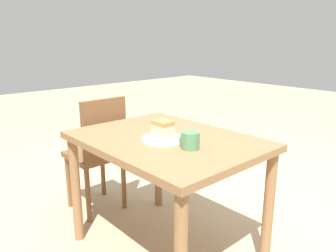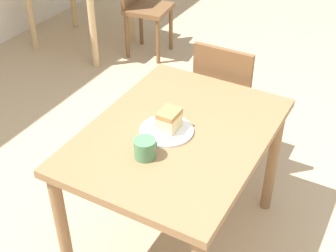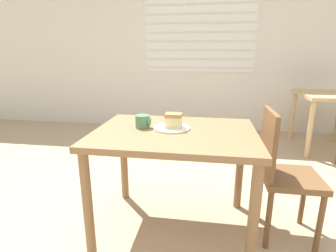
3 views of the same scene
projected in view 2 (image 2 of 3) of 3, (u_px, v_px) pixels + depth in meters
dining_table_near at (177, 149)px, 2.21m from camera, size 1.06×0.79×0.74m
chair_near_window at (226, 103)px, 2.82m from camera, size 0.36×0.36×0.88m
chair_far_corner at (142, 3)px, 4.14m from camera, size 0.41×0.41×0.88m
plate at (167, 130)px, 2.15m from camera, size 0.25×0.25×0.01m
cake_slice at (169, 120)px, 2.12m from camera, size 0.11×0.09×0.10m
coffee_mug at (145, 148)px, 1.98m from camera, size 0.10×0.09×0.09m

